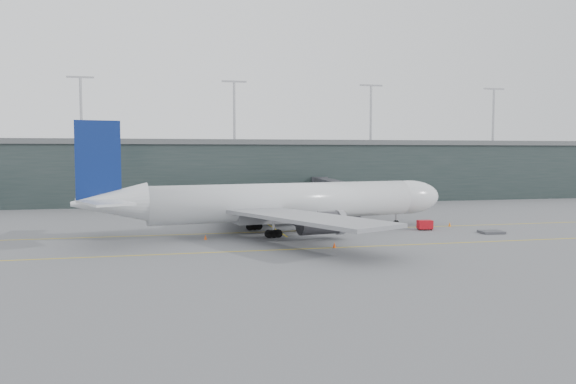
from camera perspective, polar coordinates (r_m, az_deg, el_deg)
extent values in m
plane|color=#5C5C61|center=(89.42, -4.61, -3.77)|extent=(320.00, 320.00, 0.00)
cube|color=gold|center=(85.50, -4.22, -4.12)|extent=(160.00, 0.25, 0.02)
cube|color=gold|center=(69.92, -2.24, -5.94)|extent=(160.00, 0.25, 0.02)
cube|color=gold|center=(109.80, -3.52, -2.32)|extent=(0.25, 60.00, 0.02)
cube|color=#1F2A29|center=(146.33, -7.89, 1.98)|extent=(240.00, 35.00, 14.00)
cube|color=#4F5254|center=(146.26, -7.92, 4.95)|extent=(240.00, 36.00, 1.20)
cylinder|color=#9E9EA3|center=(137.15, -20.29, 7.90)|extent=(0.60, 0.60, 14.00)
cylinder|color=#9E9EA3|center=(137.20, -5.48, 8.13)|extent=(0.60, 0.60, 14.00)
cylinder|color=#9E9EA3|center=(145.90, 8.41, 7.86)|extent=(0.60, 0.60, 14.00)
cylinder|color=#9E9EA3|center=(161.86, 20.13, 7.27)|extent=(0.60, 0.60, 14.00)
cylinder|color=silver|center=(84.86, -0.25, -0.96)|extent=(41.48, 12.10, 5.54)
ellipsoid|color=silver|center=(95.20, 12.08, -0.51)|extent=(12.38, 7.35, 5.54)
cone|color=silver|center=(78.96, -17.67, -1.06)|extent=(10.56, 6.84, 5.32)
cube|color=gray|center=(84.75, -0.81, -2.42)|extent=(14.84, 6.72, 1.79)
cube|color=black|center=(97.08, 13.75, 0.08)|extent=(2.37, 2.96, 0.72)
cube|color=gray|center=(71.21, 1.91, -2.64)|extent=(18.35, 26.88, 0.49)
cylinder|color=#37363B|center=(78.09, 3.30, -3.18)|extent=(6.68, 4.10, 3.13)
cube|color=gray|center=(97.05, -4.77, -0.88)|extent=(11.03, 26.69, 0.49)
cylinder|color=#37363B|center=(93.61, -1.17, -1.98)|extent=(6.68, 4.10, 3.13)
cube|color=navy|center=(78.59, -18.74, 3.00)|extent=(5.81, 1.38, 10.73)
cube|color=silver|center=(73.97, -18.07, -1.05)|extent=(7.79, 9.36, 0.31)
cube|color=silver|center=(83.76, -18.55, -0.50)|extent=(5.70, 8.50, 0.31)
cylinder|color=black|center=(94.39, 10.92, -3.12)|extent=(1.03, 0.51, 0.98)
cylinder|color=#9E9EA3|center=(94.31, 10.93, -2.72)|extent=(0.27, 0.27, 2.32)
cylinder|color=black|center=(80.07, -1.48, -4.25)|extent=(1.22, 0.63, 1.16)
cylinder|color=black|center=(88.08, -3.45, -3.50)|extent=(1.22, 0.63, 1.16)
cube|color=#303035|center=(94.92, 8.20, -0.37)|extent=(3.39, 3.75, 2.75)
cube|color=#303035|center=(102.71, 6.88, -0.03)|extent=(3.37, 12.89, 2.45)
cube|color=#303035|center=(115.02, 5.18, 0.41)|extent=(3.61, 12.91, 2.55)
cube|color=#303035|center=(127.41, 3.80, 0.77)|extent=(3.86, 12.93, 2.65)
cylinder|color=#9E9EA3|center=(103.63, 6.77, -1.68)|extent=(0.49, 0.49, 3.73)
cube|color=#37363B|center=(103.79, 6.76, -2.52)|extent=(2.06, 1.61, 0.69)
cylinder|color=#303035|center=(132.83, 2.01, 0.90)|extent=(3.92, 3.92, 2.94)
cylinder|color=#303035|center=(133.04, 2.01, -0.45)|extent=(1.77, 1.77, 3.53)
cube|color=#AE0C15|center=(90.45, 13.74, -3.23)|extent=(2.41, 1.70, 1.33)
cylinder|color=black|center=(89.79, 13.35, -3.70)|extent=(0.42, 0.20, 0.41)
cylinder|color=black|center=(90.33, 14.33, -3.67)|extent=(0.42, 0.20, 0.41)
cylinder|color=black|center=(90.74, 13.13, -3.62)|extent=(0.42, 0.20, 0.41)
cylinder|color=black|center=(91.29, 14.11, -3.59)|extent=(0.42, 0.20, 0.41)
cube|color=#3C3D42|center=(89.88, 19.96, -3.83)|extent=(3.57, 2.95, 0.34)
cube|color=#37363B|center=(99.66, -7.45, -2.89)|extent=(2.81, 2.54, 0.23)
cube|color=#A5AAB0|center=(99.54, -7.46, -2.30)|extent=(2.34, 2.27, 1.72)
cube|color=navy|center=(99.45, -7.46, -1.79)|extent=(2.41, 2.34, 0.09)
cube|color=#37363B|center=(100.62, -6.96, -2.83)|extent=(2.31, 1.89, 0.22)
cube|color=silver|center=(100.51, -6.97, -2.26)|extent=(1.86, 1.76, 1.66)
cube|color=navy|center=(100.42, -6.97, -1.77)|extent=(1.92, 1.82, 0.09)
cube|color=#37363B|center=(100.74, -5.02, -2.81)|extent=(2.24, 1.93, 0.20)
cube|color=#A5A7B0|center=(100.64, -5.03, -2.31)|extent=(1.84, 1.76, 1.48)
cube|color=navy|center=(100.56, -5.03, -1.88)|extent=(1.89, 1.82, 0.08)
cone|color=orange|center=(95.89, 16.10, -3.17)|extent=(0.46, 0.46, 0.73)
cone|color=#F4500D|center=(71.91, 4.73, -5.39)|extent=(0.45, 0.45, 0.72)
cone|color=red|center=(101.12, -0.52, -2.63)|extent=(0.50, 0.50, 0.79)
cone|color=#E8510C|center=(79.18, -8.38, -4.57)|extent=(0.42, 0.42, 0.67)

